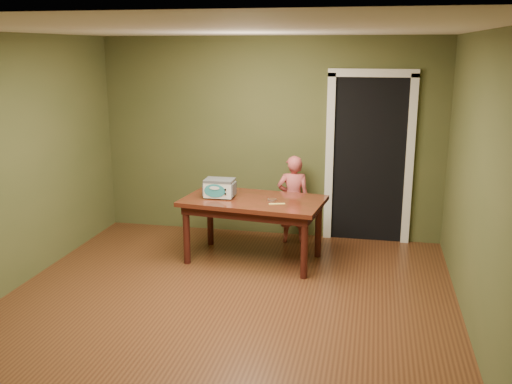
% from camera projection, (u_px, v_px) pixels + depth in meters
% --- Properties ---
extents(floor, '(5.00, 5.00, 0.00)m').
position_uv_depth(floor, '(220.00, 313.00, 5.41)').
color(floor, '#5A3119').
rests_on(floor, ground).
extents(room_shell, '(4.52, 5.02, 2.61)m').
position_uv_depth(room_shell, '(217.00, 135.00, 4.99)').
color(room_shell, '#4D4E2A').
rests_on(room_shell, ground).
extents(doorway, '(1.10, 0.66, 2.25)m').
position_uv_depth(doorway, '(369.00, 156.00, 7.53)').
color(doorway, black).
rests_on(doorway, ground).
extents(dining_table, '(1.69, 1.08, 0.75)m').
position_uv_depth(dining_table, '(253.00, 207.00, 6.62)').
color(dining_table, '#3B1B0D').
rests_on(dining_table, floor).
extents(toy_oven, '(0.36, 0.25, 0.22)m').
position_uv_depth(toy_oven, '(220.00, 187.00, 6.63)').
color(toy_oven, '#4C4F54').
rests_on(toy_oven, dining_table).
extents(baking_pan, '(0.10, 0.10, 0.02)m').
position_uv_depth(baking_pan, '(272.00, 200.00, 6.52)').
color(baking_pan, silver).
rests_on(baking_pan, dining_table).
extents(spatula, '(0.18, 0.08, 0.01)m').
position_uv_depth(spatula, '(277.00, 204.00, 6.38)').
color(spatula, '#FFF56E').
rests_on(spatula, dining_table).
extents(child, '(0.45, 0.34, 1.14)m').
position_uv_depth(child, '(293.00, 199.00, 7.28)').
color(child, '#C95354').
rests_on(child, floor).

